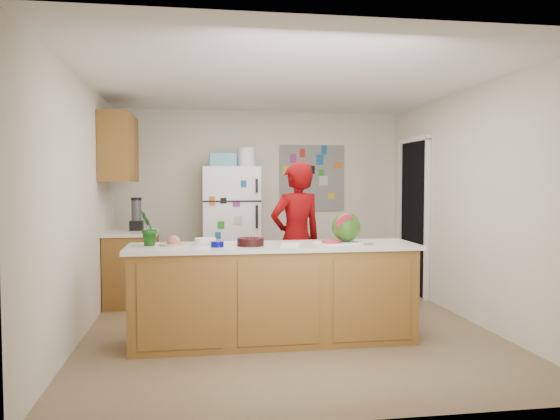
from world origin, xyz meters
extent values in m
cube|color=brown|center=(0.00, 0.00, -0.01)|extent=(4.00, 4.50, 0.02)
cube|color=beige|center=(0.00, 2.26, 1.25)|extent=(4.00, 0.02, 2.50)
cube|color=beige|center=(-2.01, 0.00, 1.25)|extent=(0.02, 4.50, 2.50)
cube|color=beige|center=(2.01, 0.00, 1.25)|extent=(0.02, 4.50, 2.50)
cube|color=white|center=(0.00, 0.00, 2.51)|extent=(4.00, 4.50, 0.02)
cube|color=black|center=(1.99, 1.45, 1.02)|extent=(0.03, 0.85, 2.04)
cube|color=brown|center=(-0.20, -0.50, 0.44)|extent=(2.60, 0.62, 0.88)
cube|color=silver|center=(-0.20, -0.50, 0.90)|extent=(2.68, 0.70, 0.04)
cube|color=brown|center=(-1.69, 1.35, 0.43)|extent=(0.60, 0.80, 0.86)
cube|color=silver|center=(-1.69, 1.35, 0.88)|extent=(0.64, 0.84, 0.04)
cube|color=brown|center=(-1.82, 1.30, 1.90)|extent=(0.35, 1.00, 0.80)
cube|color=silver|center=(-0.45, 1.88, 0.85)|extent=(0.75, 0.70, 1.70)
cube|color=#5999B2|center=(-0.55, 1.88, 1.79)|extent=(0.35, 0.28, 0.18)
cube|color=slate|center=(0.75, 2.24, 1.55)|extent=(0.95, 0.01, 0.95)
imported|color=#620406|center=(0.19, 0.43, 0.86)|extent=(0.73, 0.60, 1.72)
cylinder|color=black|center=(-1.64, 1.43, 1.09)|extent=(0.12, 0.12, 0.38)
cube|color=silver|center=(0.44, -0.49, 0.93)|extent=(0.49, 0.41, 0.01)
sphere|color=#315618|center=(0.50, -0.47, 1.07)|extent=(0.27, 0.27, 0.27)
cylinder|color=red|center=(0.33, -0.54, 0.94)|extent=(0.18, 0.18, 0.02)
cylinder|color=black|center=(-0.42, -0.57, 0.96)|extent=(0.27, 0.27, 0.07)
cylinder|color=silver|center=(-0.83, -0.42, 0.95)|extent=(0.24, 0.24, 0.06)
cylinder|color=#020564|center=(-0.73, -0.62, 0.95)|extent=(0.15, 0.15, 0.05)
cylinder|color=beige|center=(-1.11, -0.43, 0.93)|extent=(0.34, 0.34, 0.02)
cube|color=white|center=(-0.06, -0.59, 0.93)|extent=(0.20, 0.19, 0.02)
cube|color=gray|center=(0.66, -0.66, 0.93)|extent=(0.10, 0.06, 0.01)
imported|color=#134717|center=(-1.34, -0.45, 1.08)|extent=(0.19, 0.22, 0.33)
camera|label=1|loc=(-0.91, -5.48, 1.50)|focal=35.00mm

